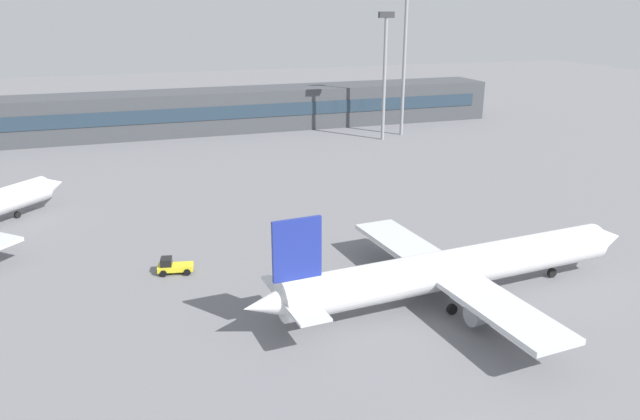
{
  "coord_description": "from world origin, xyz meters",
  "views": [
    {
      "loc": [
        -19.79,
        -25.67,
        26.46
      ],
      "look_at": [
        2.7,
        40.0,
        3.0
      ],
      "focal_mm": 33.92,
      "sensor_mm": 36.0,
      "label": 1
    }
  ],
  "objects_px": {
    "baggage_tug_yellow": "(173,266)",
    "floodlight_tower_west": "(405,53)",
    "floodlight_tower_east": "(385,67)",
    "airplane_near": "(458,268)"
  },
  "relations": [
    {
      "from": "baggage_tug_yellow",
      "to": "floodlight_tower_west",
      "type": "relative_size",
      "value": 0.13
    },
    {
      "from": "floodlight_tower_west",
      "to": "floodlight_tower_east",
      "type": "relative_size",
      "value": 1.19
    },
    {
      "from": "airplane_near",
      "to": "floodlight_tower_west",
      "type": "bearing_deg",
      "value": 67.65
    },
    {
      "from": "floodlight_tower_west",
      "to": "floodlight_tower_east",
      "type": "bearing_deg",
      "value": -151.63
    },
    {
      "from": "baggage_tug_yellow",
      "to": "floodlight_tower_east",
      "type": "xyz_separation_m",
      "value": [
        48.56,
        54.18,
        13.95
      ]
    },
    {
      "from": "baggage_tug_yellow",
      "to": "airplane_near",
      "type": "bearing_deg",
      "value": -30.24
    },
    {
      "from": "floodlight_tower_east",
      "to": "airplane_near",
      "type": "bearing_deg",
      "value": -109.0
    },
    {
      "from": "baggage_tug_yellow",
      "to": "floodlight_tower_west",
      "type": "distance_m",
      "value": 80.79
    },
    {
      "from": "floodlight_tower_west",
      "to": "floodlight_tower_east",
      "type": "height_order",
      "value": "floodlight_tower_west"
    },
    {
      "from": "baggage_tug_yellow",
      "to": "floodlight_tower_west",
      "type": "xyz_separation_m",
      "value": [
        54.47,
        57.37,
        16.39
      ]
    }
  ]
}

